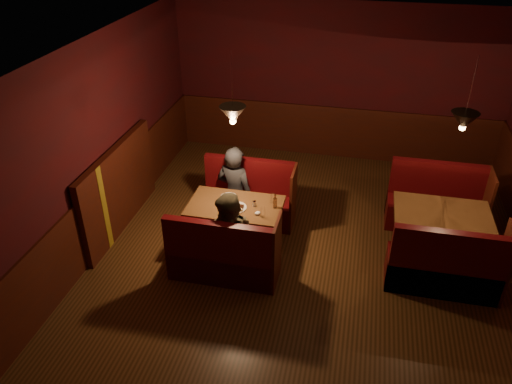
% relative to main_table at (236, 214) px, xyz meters
% --- Properties ---
extents(room, '(6.02, 7.02, 2.92)m').
position_rel_main_table_xyz_m(room, '(0.80, -0.21, 0.51)').
color(room, '#402911').
rests_on(room, ground).
extents(main_table, '(1.31, 0.79, 0.92)m').
position_rel_main_table_xyz_m(main_table, '(0.00, 0.00, 0.00)').
color(main_table, '#54351A').
rests_on(main_table, ground).
extents(main_bench_far, '(1.44, 0.51, 0.98)m').
position_rel_main_table_xyz_m(main_bench_far, '(0.02, 0.74, -0.23)').
color(main_bench_far, '#460A07').
rests_on(main_bench_far, ground).
extents(main_bench_near, '(1.44, 0.51, 0.98)m').
position_rel_main_table_xyz_m(main_bench_near, '(0.02, -0.74, -0.23)').
color(main_bench_near, '#460A07').
rests_on(main_bench_near, ground).
extents(second_table, '(1.28, 0.82, 0.72)m').
position_rel_main_table_xyz_m(second_table, '(2.80, 0.42, -0.00)').
color(second_table, '#54351A').
rests_on(second_table, ground).
extents(second_bench_far, '(1.42, 0.53, 1.01)m').
position_rel_main_table_xyz_m(second_bench_far, '(2.83, 1.19, -0.22)').
color(second_bench_far, '#460A07').
rests_on(second_bench_far, ground).
extents(second_bench_near, '(1.42, 0.53, 1.01)m').
position_rel_main_table_xyz_m(second_bench_near, '(2.83, -0.35, -0.22)').
color(second_bench_near, '#460A07').
rests_on(second_bench_near, ground).
extents(diner_a, '(0.66, 0.50, 1.61)m').
position_rel_main_table_xyz_m(diner_a, '(-0.19, 0.65, 0.26)').
color(diner_a, '#28292D').
rests_on(diner_a, ground).
extents(diner_b, '(0.83, 0.69, 1.58)m').
position_rel_main_table_xyz_m(diner_b, '(0.10, -0.63, 0.25)').
color(diner_b, '#403926').
rests_on(diner_b, ground).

